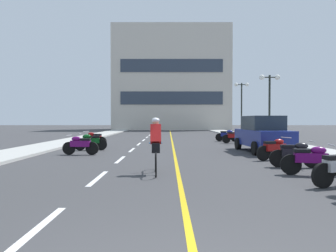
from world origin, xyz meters
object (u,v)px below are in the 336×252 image
Objects in this scene: street_lamp_mid at (271,92)px; motorcycle_9 at (229,135)px; street_lamp_far at (243,97)px; motorcycle_2 at (313,159)px; cyclist_rider at (157,144)px; parked_car_near at (264,134)px; motorcycle_8 at (236,136)px; motorcycle_5 at (82,145)px; motorcycle_6 at (92,141)px; motorcycle_4 at (277,148)px; motorcycle_3 at (297,154)px; motorcycle_7 at (95,139)px.

motorcycle_9 is at bearing 153.10° from street_lamp_mid.
motorcycle_2 is at bearing -98.34° from street_lamp_far.
cyclist_rider is at bearing 175.92° from motorcycle_2.
motorcycle_8 is (-0.18, 5.82, -0.44)m from parked_car_near.
motorcycle_6 is at bearing 91.32° from motorcycle_5.
motorcycle_2 is at bearing -95.19° from parked_car_near.
motorcycle_5 is at bearing -140.63° from motorcycle_8.
parked_car_near is 2.52× the size of motorcycle_5.
parked_car_near is (-2.64, -15.52, -3.01)m from street_lamp_far.
motorcycle_2 is 1.03× the size of motorcycle_4.
motorcycle_2 and motorcycle_6 have the same top height.
cyclist_rider is (-7.78, -21.77, -3.04)m from street_lamp_far.
motorcycle_9 is (8.54, 6.75, 0.00)m from motorcycle_6.
street_lamp_far is 22.60m from motorcycle_2.
motorcycle_3 and motorcycle_5 have the same top height.
motorcycle_3 is 10.30m from motorcycle_6.
street_lamp_mid is 14.77m from cyclist_rider.
parked_car_near is 7.58m from motorcycle_9.
motorcycle_5 is 0.96× the size of cyclist_rider.
street_lamp_mid is 4.35m from motorcycle_9.
parked_car_near is 2.42× the size of cyclist_rider.
cyclist_rider reaches higher than motorcycle_5.
street_lamp_mid reaches higher than motorcycle_8.
motorcycle_5 is at bearing 126.59° from cyclist_rider.
motorcycle_8 is at bearing 39.37° from motorcycle_5.
cyclist_rider is (-4.96, -12.08, 0.41)m from motorcycle_8.
motorcycle_6 and motorcycle_8 have the same top height.
parked_car_near is at bearing -19.60° from motorcycle_7.
motorcycle_8 is (0.26, 10.91, 0.00)m from motorcycle_3.
motorcycle_4 is 5.62m from cyclist_rider.
motorcycle_2 is at bearing -4.08° from cyclist_rider.
motorcycle_3 is 12.65m from motorcycle_9.
motorcycle_9 is at bearing 46.12° from motorcycle_5.
cyclist_rider is at bearing -166.08° from motorcycle_3.
motorcycle_7 is 9.93m from motorcycle_9.
motorcycle_4 is at bearing -91.81° from motorcycle_8.
motorcycle_3 is at bearing 13.92° from cyclist_rider.
motorcycle_2 and motorcycle_7 have the same top height.
motorcycle_3 is 9.22m from motorcycle_5.
parked_car_near is 8.93m from motorcycle_6.
street_lamp_far reaches higher than motorcycle_3.
motorcycle_4 is 0.97× the size of motorcycle_6.
parked_car_near is (-2.38, -6.18, -2.66)m from street_lamp_mid.
street_lamp_far is 21.12m from motorcycle_3.
motorcycle_9 is 14.63m from cyclist_rider.
cyclist_rider is (4.18, -9.57, 0.41)m from motorcycle_7.
motorcycle_3 is at bearing -43.45° from motorcycle_7.
motorcycle_6 and motorcycle_7 have the same top height.
motorcycle_3 is 1.93m from motorcycle_4.
motorcycle_4 is 8.99m from motorcycle_8.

